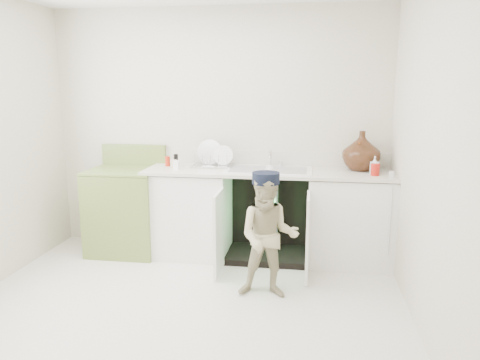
{
  "coord_description": "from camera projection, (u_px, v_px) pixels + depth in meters",
  "views": [
    {
      "loc": [
        0.95,
        -3.3,
        1.73
      ],
      "look_at": [
        0.35,
        0.7,
        0.9
      ],
      "focal_mm": 35.0,
      "sensor_mm": 36.0,
      "label": 1
    }
  ],
  "objects": [
    {
      "name": "avocado_stove",
      "position": [
        127.0,
        209.0,
        4.87
      ],
      "size": [
        0.7,
        0.65,
        1.09
      ],
      "color": "olive",
      "rests_on": "ground"
    },
    {
      "name": "room_shell",
      "position": [
        179.0,
        151.0,
        3.43
      ],
      "size": [
        6.0,
        5.5,
        1.26
      ],
      "color": "beige",
      "rests_on": "ground"
    },
    {
      "name": "ground",
      "position": [
        183.0,
        308.0,
        3.68
      ],
      "size": [
        3.5,
        3.5,
        0.0
      ],
      "primitive_type": "plane",
      "color": "beige",
      "rests_on": "ground"
    },
    {
      "name": "counter_run",
      "position": [
        272.0,
        211.0,
        4.67
      ],
      "size": [
        2.44,
        1.02,
        1.28
      ],
      "color": "white",
      "rests_on": "ground"
    },
    {
      "name": "repair_worker",
      "position": [
        268.0,
        236.0,
        3.79
      ],
      "size": [
        0.51,
        0.75,
        1.04
      ],
      "rotation": [
        0.0,
        0.0,
        0.03
      ],
      "color": "tan",
      "rests_on": "ground"
    }
  ]
}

